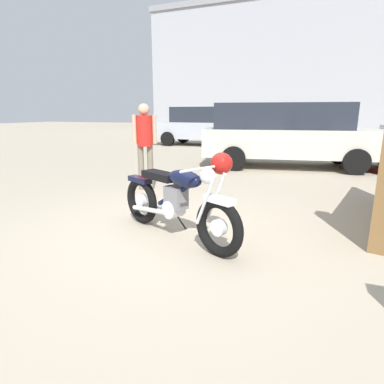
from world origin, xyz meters
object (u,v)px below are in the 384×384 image
(bystander, at_px, (145,138))
(red_hatchback_near, at_px, (287,133))
(pale_sedan_back, at_px, (248,123))
(vintage_motorcycle, at_px, (179,199))
(blue_hatchback_right, at_px, (207,125))

(bystander, relative_size, red_hatchback_near, 0.34)
(bystander, height_order, pale_sedan_back, pale_sedan_back)
(vintage_motorcycle, distance_m, pale_sedan_back, 14.43)
(red_hatchback_near, bearing_deg, vintage_motorcycle, -106.21)
(blue_hatchback_right, bearing_deg, bystander, 101.80)
(red_hatchback_near, xyz_separation_m, pale_sedan_back, (-2.62, 8.38, -0.02))
(blue_hatchback_right, height_order, pale_sedan_back, pale_sedan_back)
(vintage_motorcycle, relative_size, pale_sedan_back, 0.48)
(bystander, bearing_deg, vintage_motorcycle, -174.44)
(vintage_motorcycle, xyz_separation_m, red_hatchback_near, (0.78, 5.93, 0.45))
(bystander, height_order, red_hatchback_near, red_hatchback_near)
(bystander, distance_m, pale_sedan_back, 12.16)
(blue_hatchback_right, relative_size, red_hatchback_near, 0.97)
(bystander, distance_m, blue_hatchback_right, 8.95)
(bystander, bearing_deg, red_hatchback_near, -63.31)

